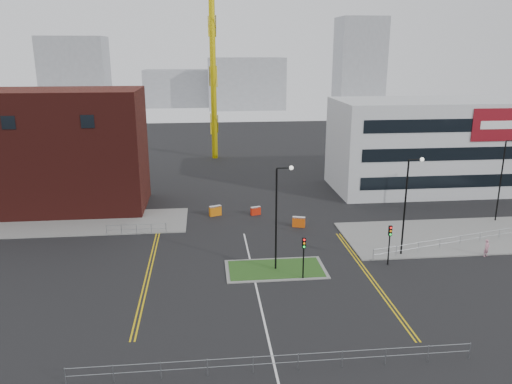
% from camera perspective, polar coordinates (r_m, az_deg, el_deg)
% --- Properties ---
extents(ground, '(200.00, 200.00, 0.00)m').
position_cam_1_polar(ground, '(36.30, 0.87, -14.28)').
color(ground, black).
rests_on(ground, ground).
extents(pavement_left, '(28.00, 8.00, 0.12)m').
position_cam_1_polar(pavement_left, '(58.45, -21.78, -3.40)').
color(pavement_left, slate).
rests_on(pavement_left, ground).
extents(pavement_right, '(24.00, 10.00, 0.12)m').
position_cam_1_polar(pavement_right, '(55.09, 22.43, -4.63)').
color(pavement_right, slate).
rests_on(pavement_right, ground).
extents(island_kerb, '(8.60, 4.60, 0.08)m').
position_cam_1_polar(island_kerb, '(43.56, 2.25, -8.82)').
color(island_kerb, slate).
rests_on(island_kerb, ground).
extents(grass_island, '(8.00, 4.00, 0.12)m').
position_cam_1_polar(grass_island, '(43.55, 2.25, -8.79)').
color(grass_island, '#244717').
rests_on(grass_island, ground).
extents(brick_building, '(24.20, 10.07, 14.24)m').
position_cam_1_polar(brick_building, '(63.20, -23.60, 4.18)').
color(brick_building, '#481512').
rests_on(brick_building, ground).
extents(office_block, '(25.00, 12.20, 12.00)m').
position_cam_1_polar(office_block, '(70.87, 19.07, 5.09)').
color(office_block, silver).
rests_on(office_block, ground).
extents(tower_crane, '(52.90, 5.41, 37.33)m').
position_cam_1_polar(tower_crane, '(86.32, -0.95, 20.93)').
color(tower_crane, gold).
rests_on(tower_crane, ground).
extents(streetlamp_island, '(1.46, 0.36, 9.18)m').
position_cam_1_polar(streetlamp_island, '(41.63, 2.63, -2.07)').
color(streetlamp_island, black).
rests_on(streetlamp_island, ground).
extents(streetlamp_right_near, '(1.46, 0.36, 9.18)m').
position_cam_1_polar(streetlamp_right_near, '(46.72, 16.97, -0.75)').
color(streetlamp_right_near, black).
rests_on(streetlamp_right_near, ground).
extents(streetlamp_right_far, '(1.46, 0.36, 9.18)m').
position_cam_1_polar(streetlamp_right_far, '(60.04, 26.44, 1.88)').
color(streetlamp_right_far, black).
rests_on(streetlamp_right_far, ground).
extents(traffic_light_island, '(0.28, 0.33, 3.65)m').
position_cam_1_polar(traffic_light_island, '(41.05, 5.47, -6.63)').
color(traffic_light_island, black).
rests_on(traffic_light_island, ground).
extents(traffic_light_right, '(0.28, 0.33, 3.65)m').
position_cam_1_polar(traffic_light_right, '(45.02, 15.04, -5.05)').
color(traffic_light_right, black).
rests_on(traffic_light_right, ground).
extents(railing_front, '(24.05, 0.05, 1.10)m').
position_cam_1_polar(railing_front, '(30.85, 2.28, -18.60)').
color(railing_front, gray).
rests_on(railing_front, ground).
extents(railing_left, '(6.05, 0.05, 1.10)m').
position_cam_1_polar(railing_left, '(52.66, -13.52, -3.97)').
color(railing_left, gray).
rests_on(railing_left, ground).
extents(railing_right, '(19.05, 5.05, 1.10)m').
position_cam_1_polar(railing_right, '(52.10, 22.33, -4.93)').
color(railing_right, gray).
rests_on(railing_right, ground).
extents(centre_line, '(0.15, 30.00, 0.01)m').
position_cam_1_polar(centre_line, '(38.02, 0.51, -12.77)').
color(centre_line, silver).
rests_on(centre_line, ground).
extents(yellow_left_a, '(0.12, 24.00, 0.01)m').
position_cam_1_polar(yellow_left_a, '(45.30, -12.18, -8.22)').
color(yellow_left_a, gold).
rests_on(yellow_left_a, ground).
extents(yellow_left_b, '(0.12, 24.00, 0.01)m').
position_cam_1_polar(yellow_left_b, '(45.27, -11.80, -8.22)').
color(yellow_left_b, gold).
rests_on(yellow_left_b, ground).
extents(yellow_right_a, '(0.12, 20.00, 0.01)m').
position_cam_1_polar(yellow_right_a, '(43.47, 12.60, -9.32)').
color(yellow_right_a, gold).
rests_on(yellow_right_a, ground).
extents(yellow_right_b, '(0.12, 20.00, 0.01)m').
position_cam_1_polar(yellow_right_b, '(43.56, 12.98, -9.29)').
color(yellow_right_b, gold).
rests_on(yellow_right_b, ground).
extents(skyline_a, '(18.00, 12.00, 22.00)m').
position_cam_1_polar(skyline_a, '(155.58, -19.92, 12.33)').
color(skyline_a, gray).
rests_on(skyline_a, ground).
extents(skyline_b, '(24.00, 12.00, 16.00)m').
position_cam_1_polar(skyline_b, '(162.05, -1.12, 12.29)').
color(skyline_b, gray).
rests_on(skyline_b, ground).
extents(skyline_c, '(14.00, 12.00, 28.00)m').
position_cam_1_polar(skyline_c, '(163.64, 11.72, 14.11)').
color(skyline_c, gray).
rests_on(skyline_c, ground).
extents(skyline_d, '(30.00, 12.00, 12.00)m').
position_cam_1_polar(skyline_d, '(171.63, -7.54, 11.69)').
color(skyline_d, gray).
rests_on(skyline_d, ground).
extents(pedestrian, '(0.71, 0.60, 1.65)m').
position_cam_1_polar(pedestrian, '(50.51, 24.86, -5.83)').
color(pedestrian, pink).
rests_on(pedestrian, ground).
extents(barrier_left, '(1.45, 0.93, 1.16)m').
position_cam_1_polar(barrier_left, '(57.14, -4.68, -2.10)').
color(barrier_left, '#D36A0B').
rests_on(barrier_left, ground).
extents(barrier_mid, '(1.20, 0.68, 0.96)m').
position_cam_1_polar(barrier_mid, '(57.25, -0.05, -2.12)').
color(barrier_mid, red).
rests_on(barrier_mid, ground).
extents(barrier_right, '(1.41, 0.85, 1.12)m').
position_cam_1_polar(barrier_right, '(53.56, 4.91, -3.38)').
color(barrier_right, '#E5540C').
rests_on(barrier_right, ground).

